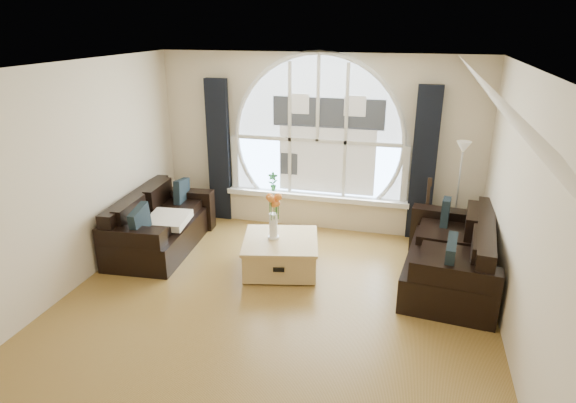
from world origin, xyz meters
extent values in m
cube|color=brown|center=(0.00, 0.00, 0.00)|extent=(5.00, 5.50, 0.01)
cube|color=silver|center=(0.00, 0.00, 2.70)|extent=(5.00, 5.50, 0.01)
cube|color=beige|center=(0.00, 2.75, 1.35)|extent=(5.00, 0.01, 2.70)
cube|color=beige|center=(0.00, -2.75, 1.35)|extent=(5.00, 0.01, 2.70)
cube|color=beige|center=(-2.50, 0.00, 1.35)|extent=(0.01, 5.50, 2.70)
cube|color=beige|center=(2.50, 0.00, 1.35)|extent=(0.01, 5.50, 2.70)
cube|color=silver|center=(2.20, 0.00, 2.35)|extent=(0.92, 5.50, 0.72)
cube|color=silver|center=(0.00, 2.72, 1.62)|extent=(2.60, 0.06, 2.15)
cube|color=white|center=(0.00, 2.65, 0.51)|extent=(2.90, 0.22, 0.08)
cube|color=white|center=(0.00, 2.69, 1.62)|extent=(2.76, 0.08, 2.15)
cube|color=silver|center=(0.15, 2.71, 1.50)|extent=(1.70, 0.02, 1.50)
cube|color=black|center=(-1.60, 2.63, 1.15)|extent=(0.35, 0.12, 2.30)
cube|color=black|center=(1.60, 2.63, 1.15)|extent=(0.35, 0.12, 2.30)
cube|color=black|center=(-2.00, 1.31, 0.40)|extent=(1.04, 1.88, 0.81)
cube|color=black|center=(1.98, 1.30, 0.40)|extent=(1.17, 2.02, 0.86)
cube|color=tan|center=(-0.15, 1.11, 0.24)|extent=(1.15, 1.15, 0.47)
cube|color=silver|center=(-1.82, 1.20, 0.50)|extent=(0.60, 0.60, 0.10)
cube|color=white|center=(-0.25, 1.12, 0.82)|extent=(0.24, 0.24, 0.70)
cube|color=#B2B2B2|center=(2.09, 2.31, 0.80)|extent=(0.24, 0.24, 1.60)
cube|color=olive|center=(1.70, 2.40, 0.53)|extent=(0.37, 0.26, 1.06)
imported|color=#1E6023|center=(-0.70, 2.65, 0.70)|extent=(0.18, 0.15, 0.30)
camera|label=1|loc=(1.41, -4.53, 3.13)|focal=30.52mm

